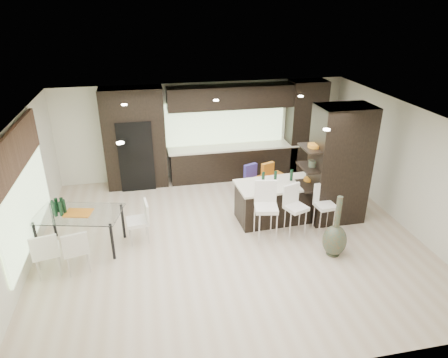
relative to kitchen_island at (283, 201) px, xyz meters
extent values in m
plane|color=beige|center=(-1.42, -0.62, -0.46)|extent=(8.00, 8.00, 0.00)
cube|color=silver|center=(-1.42, 2.88, 0.89)|extent=(8.00, 0.02, 2.70)
cube|color=silver|center=(-5.42, -0.62, 0.89)|extent=(0.02, 7.00, 2.70)
cube|color=silver|center=(2.58, -0.62, 0.89)|extent=(0.02, 7.00, 2.70)
cube|color=white|center=(-1.42, -0.62, 2.24)|extent=(8.00, 7.00, 0.02)
cube|color=#B2D199|center=(-5.38, -0.42, 0.89)|extent=(0.04, 3.20, 1.90)
cube|color=#B2D199|center=(-0.82, 2.84, 1.09)|extent=(3.40, 0.04, 1.20)
cube|color=brown|center=(-5.35, -0.42, 1.79)|extent=(0.08, 3.00, 0.80)
cube|color=white|center=(-1.42, -0.37, 2.22)|extent=(4.00, 3.00, 0.02)
cube|color=black|center=(-0.92, 2.55, 0.89)|extent=(6.80, 0.68, 2.70)
cube|color=black|center=(-3.32, 2.50, 0.49)|extent=(0.90, 0.68, 1.90)
cube|color=black|center=(1.18, -0.22, 0.89)|extent=(1.20, 0.80, 2.70)
cube|color=black|center=(0.00, 0.00, 0.00)|extent=(2.25, 1.07, 0.92)
cube|color=white|center=(-0.67, -0.81, 0.07)|extent=(0.54, 0.54, 1.06)
cube|color=white|center=(0.00, -0.78, 0.01)|extent=(0.54, 0.54, 0.94)
cube|color=white|center=(0.67, -0.77, 0.00)|extent=(0.44, 0.44, 0.91)
cube|color=black|center=(-0.13, 1.15, -0.20)|extent=(1.43, 0.97, 0.51)
cube|color=white|center=(-4.48, -0.33, -0.05)|extent=(1.85, 1.31, 0.81)
cube|color=white|center=(-4.48, -1.11, -0.03)|extent=(0.55, 0.55, 0.85)
cube|color=white|center=(-5.00, -1.12, -0.03)|extent=(0.55, 0.55, 0.86)
cube|color=white|center=(-3.33, -0.33, -0.04)|extent=(0.50, 0.50, 0.83)
camera|label=1|loc=(-2.99, -7.80, 4.33)|focal=32.00mm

